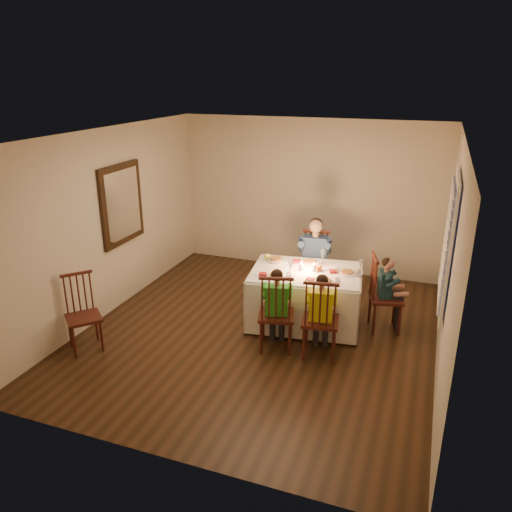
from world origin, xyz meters
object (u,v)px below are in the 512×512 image
(chair_end, at_px, (383,329))
(serving_bowl, at_px, (276,261))
(child_teal, at_px, (383,329))
(chair_near_right, at_px, (319,354))
(chair_extra, at_px, (88,348))
(adult, at_px, (313,299))
(child_green, at_px, (276,348))
(child_yellow, at_px, (319,354))
(chair_near_left, at_px, (276,348))
(dining_table, at_px, (305,286))
(chair_adult, at_px, (313,299))

(chair_end, xyz_separation_m, serving_bowl, (-1.53, -0.01, 0.80))
(chair_end, relative_size, child_teal, 1.02)
(chair_near_right, xyz_separation_m, chair_extra, (-2.78, -0.86, 0.00))
(adult, xyz_separation_m, child_teal, (1.13, -0.61, 0.00))
(child_green, bearing_deg, serving_bowl, -86.59)
(child_teal, bearing_deg, child_green, 112.39)
(chair_end, distance_m, child_yellow, 1.16)
(chair_near_left, relative_size, serving_bowl, 5.05)
(dining_table, xyz_separation_m, adult, (-0.07, 0.80, -0.55))
(chair_end, bearing_deg, child_yellow, 128.19)
(dining_table, xyz_separation_m, chair_adult, (-0.07, 0.80, -0.55))
(adult, height_order, child_teal, adult)
(chair_near_right, bearing_deg, adult, -82.25)
(child_green, bearing_deg, chair_near_left, 180.00)
(chair_extra, height_order, child_teal, child_teal)
(chair_near_left, relative_size, chair_end, 1.00)
(chair_near_left, distance_m, child_teal, 1.56)
(chair_extra, bearing_deg, dining_table, -13.92)
(chair_near_right, relative_size, child_yellow, 0.97)
(dining_table, distance_m, chair_near_right, 1.02)
(chair_near_left, bearing_deg, adult, -107.94)
(chair_adult, relative_size, chair_near_right, 1.00)
(child_green, xyz_separation_m, child_teal, (1.21, 0.98, 0.00))
(chair_near_right, bearing_deg, dining_table, -71.76)
(chair_end, xyz_separation_m, child_yellow, (-0.67, -0.94, 0.00))
(chair_near_left, height_order, child_green, child_green)
(chair_adult, distance_m, chair_near_right, 1.62)
(chair_extra, distance_m, child_yellow, 2.91)
(child_green, bearing_deg, chair_adult, -107.94)
(chair_extra, distance_m, adult, 3.35)
(chair_end, relative_size, adult, 0.83)
(adult, bearing_deg, child_teal, -37.12)
(chair_end, distance_m, child_green, 1.56)
(adult, height_order, child_green, adult)
(chair_near_right, relative_size, chair_end, 1.00)
(chair_extra, bearing_deg, child_green, -27.72)
(chair_near_left, bearing_deg, chair_adult, -107.94)
(chair_end, height_order, serving_bowl, serving_bowl)
(child_teal, distance_m, serving_bowl, 1.73)
(adult, xyz_separation_m, child_yellow, (0.46, -1.56, 0.00))
(chair_near_left, distance_m, chair_near_right, 0.55)
(chair_near_right, bearing_deg, chair_end, -134.12)
(chair_extra, distance_m, child_teal, 3.89)
(dining_table, bearing_deg, serving_bowl, 152.91)
(chair_extra, bearing_deg, serving_bowl, -5.00)
(dining_table, bearing_deg, child_green, -108.99)
(chair_near_right, bearing_deg, child_green, -5.05)
(child_teal, bearing_deg, chair_extra, 101.14)
(child_teal, relative_size, serving_bowl, 4.94)
(chair_near_right, xyz_separation_m, adult, (-0.46, 1.56, 0.00))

